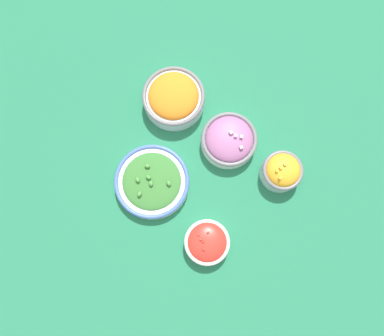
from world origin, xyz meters
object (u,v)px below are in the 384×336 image
bowl_cherry_tomatoes (207,242)px  bowl_squash (282,171)px  bowl_red_onion (229,140)px  bowl_carrots (174,98)px  bowl_broccoli (152,182)px

bowl_cherry_tomatoes → bowl_squash: 0.29m
bowl_red_onion → bowl_carrots: (-0.20, -0.00, 0.01)m
bowl_squash → bowl_carrots: bearing=-176.8°
bowl_carrots → bowl_cherry_tomatoes: bearing=-38.5°
bowl_carrots → bowl_squash: (0.38, 0.02, 0.00)m
bowl_broccoli → bowl_carrots: 0.25m
bowl_carrots → bowl_squash: 0.38m
bowl_cherry_tomatoes → bowl_carrots: (-0.33, 0.26, 0.01)m
bowl_red_onion → bowl_broccoli: 0.25m
bowl_broccoli → bowl_squash: bowl_squash is taller
bowl_cherry_tomatoes → bowl_carrots: 0.43m
bowl_broccoli → bowl_carrots: bowl_carrots is taller
bowl_red_onion → bowl_squash: (0.17, 0.02, 0.01)m
bowl_red_onion → bowl_carrots: bearing=-179.4°
bowl_red_onion → bowl_cherry_tomatoes: bearing=-64.1°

